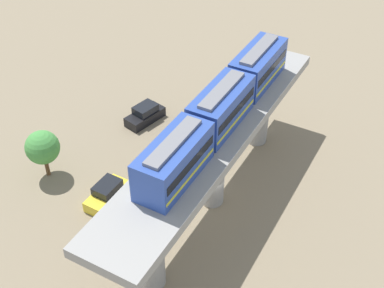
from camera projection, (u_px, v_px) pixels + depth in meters
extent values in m
plane|color=#84755B|center=(212.00, 200.00, 43.41)|extent=(120.00, 120.00, 0.00)
cylinder|color=#999691|center=(150.00, 252.00, 34.95)|extent=(1.90, 1.90, 6.64)
cylinder|color=#999691|center=(213.00, 171.00, 41.32)|extent=(1.90, 1.90, 6.64)
cylinder|color=#999691|center=(259.00, 112.00, 47.69)|extent=(1.90, 1.90, 6.64)
cube|color=#999691|center=(214.00, 135.00, 38.98)|extent=(5.20, 28.85, 0.80)
cube|color=#2D4CA5|center=(174.00, 161.00, 33.73)|extent=(2.60, 6.60, 3.00)
cube|color=black|center=(174.00, 158.00, 33.57)|extent=(2.64, 6.07, 0.70)
cube|color=yellow|center=(174.00, 169.00, 34.20)|extent=(2.64, 6.34, 0.24)
cube|color=slate|center=(173.00, 142.00, 32.71)|extent=(1.10, 5.61, 0.24)
cube|color=#2D4CA5|center=(221.00, 108.00, 38.45)|extent=(2.60, 6.60, 3.00)
cube|color=black|center=(221.00, 105.00, 38.29)|extent=(2.64, 6.07, 0.70)
cube|color=yellow|center=(221.00, 116.00, 38.92)|extent=(2.64, 6.34, 0.24)
cube|color=slate|center=(222.00, 90.00, 37.43)|extent=(1.10, 5.61, 0.24)
cube|color=#2D4CA5|center=(258.00, 67.00, 43.17)|extent=(2.60, 6.60, 3.00)
cube|color=black|center=(258.00, 64.00, 43.01)|extent=(2.64, 6.07, 0.70)
cube|color=yellow|center=(257.00, 74.00, 43.64)|extent=(2.64, 6.34, 0.24)
cube|color=slate|center=(259.00, 49.00, 42.15)|extent=(1.10, 5.61, 0.24)
cube|color=black|center=(145.00, 117.00, 51.91)|extent=(2.69, 4.50, 1.00)
cube|color=black|center=(145.00, 109.00, 51.46)|extent=(2.11, 2.61, 0.76)
cube|color=yellow|center=(107.00, 196.00, 43.11)|extent=(1.89, 4.24, 1.00)
cube|color=black|center=(107.00, 187.00, 42.65)|extent=(1.69, 2.34, 0.76)
cube|color=#284CB7|center=(191.00, 135.00, 49.62)|extent=(1.82, 4.21, 1.00)
cube|color=black|center=(192.00, 127.00, 49.17)|extent=(1.65, 2.31, 0.76)
cylinder|color=brown|center=(47.00, 165.00, 45.21)|extent=(0.36, 0.36, 2.32)
sphere|color=#479342|center=(42.00, 147.00, 43.96)|extent=(2.99, 2.99, 2.99)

